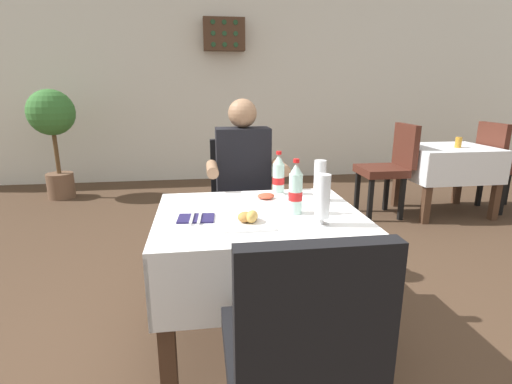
% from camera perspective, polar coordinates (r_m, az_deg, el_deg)
% --- Properties ---
extents(ground_plane, '(11.00, 11.00, 0.00)m').
position_cam_1_polar(ground_plane, '(2.15, 4.68, -23.00)').
color(ground_plane, '#473323').
extents(back_wall, '(11.00, 0.12, 2.91)m').
position_cam_1_polar(back_wall, '(5.78, -4.38, 16.42)').
color(back_wall, silver).
rests_on(back_wall, ground).
extents(main_dining_table, '(1.01, 0.85, 0.73)m').
position_cam_1_polar(main_dining_table, '(1.97, 0.42, -7.94)').
color(main_dining_table, white).
rests_on(main_dining_table, ground).
extents(chair_far_diner_seat, '(0.44, 0.50, 0.97)m').
position_cam_1_polar(chair_far_diner_seat, '(2.74, -2.13, -1.22)').
color(chair_far_diner_seat, black).
rests_on(chair_far_diner_seat, ground).
extents(chair_near_camera_side, '(0.44, 0.50, 0.97)m').
position_cam_1_polar(chair_near_camera_side, '(1.27, 6.33, -22.21)').
color(chair_near_camera_side, black).
rests_on(chair_near_camera_side, ground).
extents(seated_diner_far, '(0.50, 0.46, 1.26)m').
position_cam_1_polar(seated_diner_far, '(2.59, -1.79, 1.45)').
color(seated_diner_far, '#282D42').
rests_on(seated_diner_far, ground).
extents(plate_near_camera, '(0.23, 0.23, 0.07)m').
position_cam_1_polar(plate_near_camera, '(1.75, -1.16, -4.15)').
color(plate_near_camera, white).
rests_on(plate_near_camera, main_dining_table).
extents(plate_far_diner, '(0.24, 0.24, 0.04)m').
position_cam_1_polar(plate_far_diner, '(2.11, 1.47, -0.99)').
color(plate_far_diner, white).
rests_on(plate_far_diner, main_dining_table).
extents(beer_glass_left, '(0.07, 0.07, 0.22)m').
position_cam_1_polar(beer_glass_left, '(2.11, 9.41, 1.69)').
color(beer_glass_left, white).
rests_on(beer_glass_left, main_dining_table).
extents(beer_glass_middle, '(0.07, 0.07, 0.23)m').
position_cam_1_polar(beer_glass_middle, '(1.73, 9.84, -1.20)').
color(beer_glass_middle, white).
rests_on(beer_glass_middle, main_dining_table).
extents(cola_bottle_primary, '(0.07, 0.07, 0.25)m').
position_cam_1_polar(cola_bottle_primary, '(2.22, 3.35, 2.43)').
color(cola_bottle_primary, silver).
rests_on(cola_bottle_primary, main_dining_table).
extents(cola_bottle_secondary, '(0.07, 0.07, 0.27)m').
position_cam_1_polar(cola_bottle_secondary, '(1.88, 5.89, 0.32)').
color(cola_bottle_secondary, silver).
rests_on(cola_bottle_secondary, main_dining_table).
extents(napkin_cutlery_set, '(0.18, 0.19, 0.01)m').
position_cam_1_polar(napkin_cutlery_set, '(1.84, -8.87, -3.83)').
color(napkin_cutlery_set, '#231E4C').
rests_on(napkin_cutlery_set, main_dining_table).
extents(background_dining_table, '(0.89, 0.72, 0.73)m').
position_cam_1_polar(background_dining_table, '(4.59, 26.42, 3.67)').
color(background_dining_table, white).
rests_on(background_dining_table, ground).
extents(background_chair_left, '(0.50, 0.44, 0.97)m').
position_cam_1_polar(background_chair_left, '(4.26, 19.18, 3.88)').
color(background_chair_left, '#4C2319').
rests_on(background_chair_left, ground).
extents(background_chair_right, '(0.50, 0.44, 0.97)m').
position_cam_1_polar(background_chair_right, '(4.99, 32.65, 3.87)').
color(background_chair_right, '#4C2319').
rests_on(background_chair_right, ground).
extents(background_table_tumbler, '(0.06, 0.06, 0.11)m').
position_cam_1_polar(background_table_tumbler, '(4.52, 27.79, 6.52)').
color(background_table_tumbler, '#C68928').
rests_on(background_table_tumbler, background_dining_table).
extents(potted_plant_corner, '(0.54, 0.54, 1.32)m').
position_cam_1_polar(potted_plant_corner, '(5.24, -27.90, 8.75)').
color(potted_plant_corner, brown).
rests_on(potted_plant_corner, ground).
extents(wall_bottle_rack, '(0.56, 0.21, 0.42)m').
position_cam_1_polar(wall_bottle_rack, '(5.66, -4.77, 22.24)').
color(wall_bottle_rack, '#472D1E').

